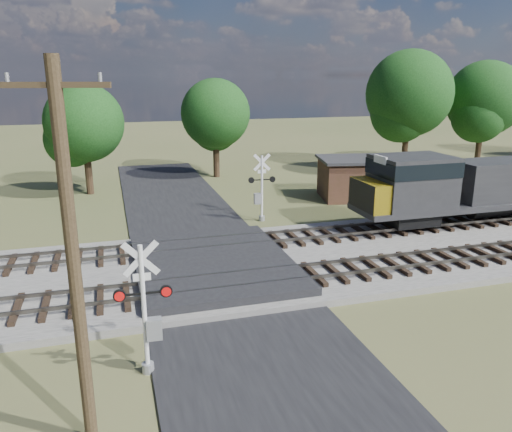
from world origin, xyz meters
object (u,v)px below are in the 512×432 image
object	(u,v)px
crossing_signal_near	(148,320)
utility_pole	(73,256)
crossing_signal_far	(260,193)
equipment_shed	(349,178)

from	to	relation	value
crossing_signal_near	utility_pole	size ratio (longest dim) A/B	0.46
crossing_signal_far	utility_pole	size ratio (longest dim) A/B	0.46
crossing_signal_near	crossing_signal_far	bearing A→B (deg)	64.21
crossing_signal_near	utility_pole	bearing A→B (deg)	-120.25
crossing_signal_near	equipment_shed	world-z (taller)	crossing_signal_near
crossing_signal_near	crossing_signal_far	size ratio (longest dim) A/B	1.01
crossing_signal_far	crossing_signal_near	bearing A→B (deg)	65.25
crossing_signal_far	utility_pole	distance (m)	20.25
crossing_signal_near	crossing_signal_far	distance (m)	16.92
crossing_signal_far	utility_pole	bearing A→B (deg)	64.56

